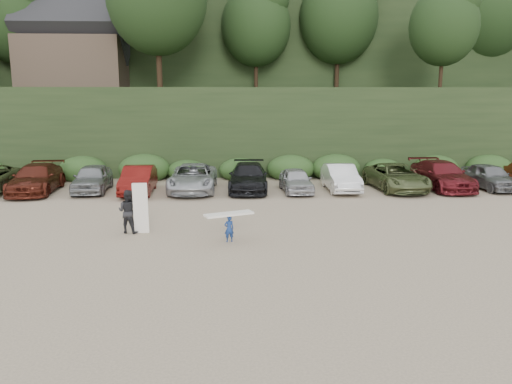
{
  "coord_description": "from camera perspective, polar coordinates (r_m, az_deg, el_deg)",
  "views": [
    {
      "loc": [
        0.73,
        -18.27,
        5.37
      ],
      "look_at": [
        1.66,
        3.0,
        1.3
      ],
      "focal_mm": 35.0,
      "sensor_mm": 36.0,
      "label": 1
    }
  ],
  "objects": [
    {
      "name": "child_surfer",
      "position": [
        18.69,
        -3.1,
        -3.48
      ],
      "size": [
        1.91,
        1.21,
        1.11
      ],
      "color": "navy",
      "rests_on": "ground"
    },
    {
      "name": "ground",
      "position": [
        19.06,
        -4.63,
        -5.58
      ],
      "size": [
        120.0,
        120.0,
        0.0
      ],
      "primitive_type": "plane",
      "color": "tan",
      "rests_on": "ground"
    },
    {
      "name": "hillside_backdrop",
      "position": [
        54.52,
        -3.7,
        16.96
      ],
      "size": [
        90.0,
        41.5,
        28.0
      ],
      "color": "black",
      "rests_on": "ground"
    },
    {
      "name": "parked_cars",
      "position": [
        28.8,
        -4.78,
        1.6
      ],
      "size": [
        39.43,
        5.94,
        1.63
      ],
      "color": "silver",
      "rests_on": "ground"
    },
    {
      "name": "adult_surfer",
      "position": [
        20.52,
        -14.28,
        -2.13
      ],
      "size": [
        1.33,
        0.88,
        2.06
      ],
      "color": "black",
      "rests_on": "ground"
    }
  ]
}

